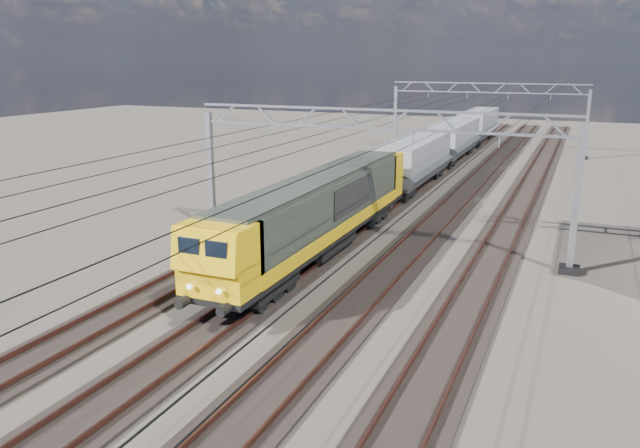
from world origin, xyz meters
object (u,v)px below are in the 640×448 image
at_px(catenary_gantry_mid, 373,174).
at_px(hopper_wagon_lead, 414,159).
at_px(hopper_wagon_mid, 453,138).
at_px(catenary_gantry_far, 486,115).
at_px(locomotive, 320,209).
at_px(hopper_wagon_third, 478,124).

bearing_deg(catenary_gantry_mid, hopper_wagon_lead, 97.27).
height_order(hopper_wagon_lead, hopper_wagon_mid, same).
height_order(catenary_gantry_far, hopper_wagon_lead, catenary_gantry_far).
xyz_separation_m(catenary_gantry_mid, catenary_gantry_far, (0.00, 36.00, 0.00)).
distance_m(catenary_gantry_far, hopper_wagon_mid, 6.64).
distance_m(locomotive, hopper_wagon_lead, 17.70).
height_order(hopper_wagon_mid, hopper_wagon_third, same).
xyz_separation_m(locomotive, hopper_wagon_lead, (-0.00, 17.70, -0.09)).
xyz_separation_m(hopper_wagon_mid, hopper_wagon_third, (0.00, 14.20, 0.00)).
relative_size(locomotive, hopper_wagon_lead, 1.62).
distance_m(catenary_gantry_mid, hopper_wagon_lead, 15.91).
distance_m(hopper_wagon_mid, hopper_wagon_third, 14.20).
height_order(catenary_gantry_mid, hopper_wagon_third, catenary_gantry_mid).
xyz_separation_m(locomotive, hopper_wagon_mid, (-0.00, 31.90, -0.09)).
distance_m(locomotive, hopper_wagon_third, 46.10).
relative_size(catenary_gantry_mid, locomotive, 0.94).
distance_m(catenary_gantry_mid, locomotive, 3.24).
distance_m(hopper_wagon_lead, hopper_wagon_third, 28.40).
relative_size(catenary_gantry_far, hopper_wagon_mid, 1.53).
height_order(hopper_wagon_lead, hopper_wagon_third, same).
xyz_separation_m(catenary_gantry_far, hopper_wagon_lead, (-2.00, -20.31, -1.67)).
relative_size(locomotive, hopper_wagon_mid, 1.62).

